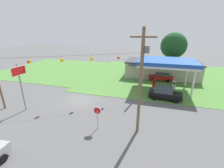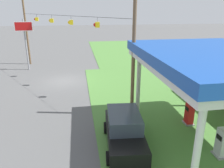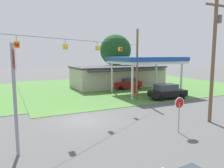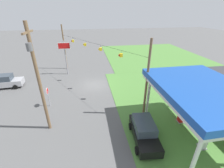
{
  "view_description": "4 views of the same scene",
  "coord_description": "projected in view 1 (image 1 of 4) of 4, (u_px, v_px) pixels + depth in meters",
  "views": [
    {
      "loc": [
        10.01,
        -18.0,
        9.57
      ],
      "look_at": [
        3.85,
        3.63,
        1.63
      ],
      "focal_mm": 24.0,
      "sensor_mm": 36.0,
      "label": 1
    },
    {
      "loc": [
        21.98,
        1.42,
        7.15
      ],
      "look_at": [
        5.59,
        4.03,
        1.39
      ],
      "focal_mm": 35.0,
      "sensor_mm": 36.0,
      "label": 2
    },
    {
      "loc": [
        -5.7,
        -16.92,
        5.41
      ],
      "look_at": [
        3.63,
        2.08,
        2.56
      ],
      "focal_mm": 35.0,
      "sensor_mm": 36.0,
      "label": 3
    },
    {
      "loc": [
        21.38,
        -0.78,
        10.56
      ],
      "look_at": [
        5.02,
        1.95,
        2.4
      ],
      "focal_mm": 24.0,
      "sensor_mm": 36.0,
      "label": 4
    }
  ],
  "objects": [
    {
      "name": "ground_plane",
      "position": [
        80.0,
        100.0,
        22.1
      ],
      "size": [
        160.0,
        160.0,
        0.0
      ],
      "primitive_type": "plane",
      "color": "#565656"
    },
    {
      "name": "stop_sign_overhead",
      "position": [
        20.0,
        79.0,
        17.87
      ],
      "size": [
        0.22,
        2.02,
        6.02
      ],
      "color": "gray",
      "rests_on": "ground"
    },
    {
      "name": "grass_verge_opposite_corner",
      "position": [
        54.0,
        68.0,
        40.74
      ],
      "size": [
        24.0,
        24.0,
        0.04
      ],
      "primitive_type": "cube",
      "color": "#4C7F38",
      "rests_on": "ground"
    },
    {
      "name": "stop_sign_roadside",
      "position": [
        97.0,
        113.0,
        15.0
      ],
      "size": [
        0.8,
        0.08,
        2.5
      ],
      "rotation": [
        0.0,
        0.0,
        3.14
      ],
      "color": "#99999E",
      "rests_on": "ground"
    },
    {
      "name": "gas_station_store",
      "position": [
        161.0,
        69.0,
        33.2
      ],
      "size": [
        15.42,
        7.82,
        3.47
      ],
      "color": "#B2A893",
      "rests_on": "ground"
    },
    {
      "name": "tree_behind_station",
      "position": [
        174.0,
        46.0,
        36.31
      ],
      "size": [
        6.17,
        6.17,
        9.38
      ],
      "color": "#4C3828",
      "rests_on": "ground"
    },
    {
      "name": "grass_verge_station_corner",
      "position": [
        171.0,
        77.0,
        33.2
      ],
      "size": [
        36.0,
        28.0,
        0.04
      ],
      "primitive_type": "cube",
      "color": "#4C7F38",
      "rests_on": "ground"
    },
    {
      "name": "fuel_pump_far",
      "position": [
        174.0,
        85.0,
        25.86
      ],
      "size": [
        0.71,
        0.56,
        1.57
      ],
      "color": "gray",
      "rests_on": "ground"
    },
    {
      "name": "fuel_pump_near",
      "position": [
        154.0,
        84.0,
        26.72
      ],
      "size": [
        0.71,
        0.56,
        1.57
      ],
      "color": "gray",
      "rests_on": "ground"
    },
    {
      "name": "car_at_pumps_rear",
      "position": [
        161.0,
        76.0,
        30.52
      ],
      "size": [
        4.72,
        2.35,
        1.73
      ],
      "rotation": [
        0.0,
        0.0,
        3.07
      ],
      "color": "#AD1414",
      "rests_on": "ground"
    },
    {
      "name": "gas_station_canopy",
      "position": [
        166.0,
        63.0,
        25.01
      ],
      "size": [
        9.25,
        7.0,
        5.11
      ],
      "color": "silver",
      "rests_on": "ground"
    },
    {
      "name": "signal_span_gantry",
      "position": [
        78.0,
        70.0,
        20.57
      ],
      "size": [
        16.97,
        10.24,
        8.37
      ],
      "color": "brown",
      "rests_on": "ground"
    },
    {
      "name": "car_at_pumps_front",
      "position": [
        165.0,
        93.0,
        22.05
      ],
      "size": [
        4.74,
        2.41,
        1.87
      ],
      "rotation": [
        0.0,
        0.0,
        -0.09
      ],
      "color": "black",
      "rests_on": "ground"
    },
    {
      "name": "utility_pole_main",
      "position": [
        141.0,
        79.0,
        13.38
      ],
      "size": [
        2.2,
        0.44,
        9.93
      ],
      "color": "brown",
      "rests_on": "ground"
    }
  ]
}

